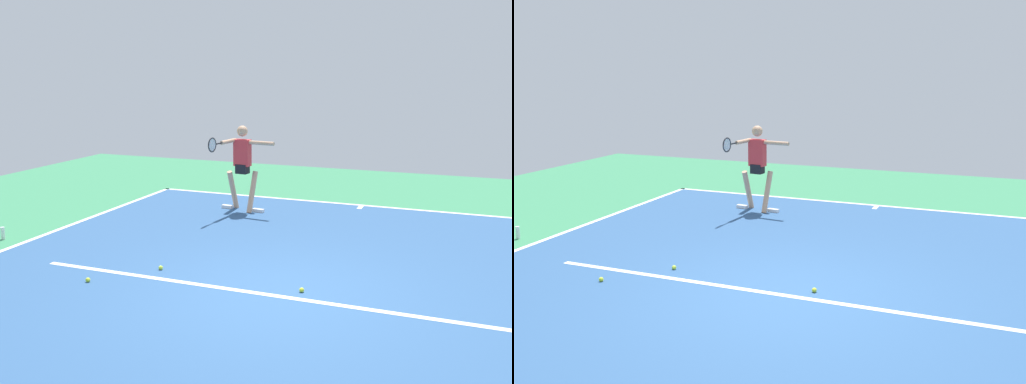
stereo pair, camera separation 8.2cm
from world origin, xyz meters
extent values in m
plane|color=#388456|center=(0.00, 0.00, 0.00)|extent=(20.23, 20.23, 0.00)
cube|color=#2D5484|center=(0.00, 0.00, 0.00)|extent=(9.86, 11.31, 0.00)
cube|color=white|center=(0.00, -5.61, 0.00)|extent=(9.86, 0.10, 0.01)
cube|color=white|center=(0.00, 0.03, 0.00)|extent=(7.40, 0.10, 0.01)
cube|color=white|center=(0.00, -5.41, 0.00)|extent=(0.10, 0.30, 0.01)
cylinder|color=tan|center=(2.04, -4.21, 0.42)|extent=(0.15, 0.40, 0.87)
cube|color=white|center=(1.90, -4.20, 0.04)|extent=(0.25, 0.13, 0.07)
cylinder|color=tan|center=(2.50, -4.26, 0.42)|extent=(0.15, 0.40, 0.87)
cube|color=white|center=(2.64, -4.28, 0.04)|extent=(0.25, 0.13, 0.07)
cube|color=black|center=(2.27, -4.24, 0.89)|extent=(0.27, 0.23, 0.20)
cube|color=red|center=(2.27, -4.24, 1.23)|extent=(0.36, 0.22, 0.55)
sphere|color=tan|center=(2.27, -4.24, 1.68)|extent=(0.23, 0.23, 0.23)
cylinder|color=tan|center=(1.83, -4.19, 1.46)|extent=(0.56, 0.14, 0.08)
cylinder|color=tan|center=(2.47, -3.98, 1.49)|extent=(0.14, 0.56, 0.08)
cylinder|color=black|center=(2.51, -3.59, 1.49)|extent=(0.05, 0.22, 0.03)
torus|color=black|center=(2.54, -3.35, 1.49)|extent=(0.06, 0.29, 0.29)
cylinder|color=silver|center=(2.54, -3.35, 1.49)|extent=(0.03, 0.25, 0.25)
sphere|color=#C6E53D|center=(1.96, -0.31, 0.03)|extent=(0.07, 0.07, 0.07)
sphere|color=#CCE033|center=(-0.27, -0.22, 0.03)|extent=(0.07, 0.07, 0.07)
sphere|color=#CCE033|center=(2.65, 0.51, 0.03)|extent=(0.07, 0.07, 0.07)
cylinder|color=white|center=(5.37, -0.70, 0.11)|extent=(0.07, 0.07, 0.22)
camera|label=1|loc=(-2.44, 7.00, 2.98)|focal=41.54mm
camera|label=2|loc=(-2.52, 6.97, 2.98)|focal=41.54mm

